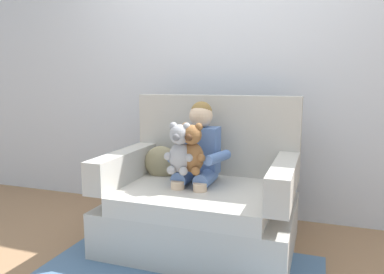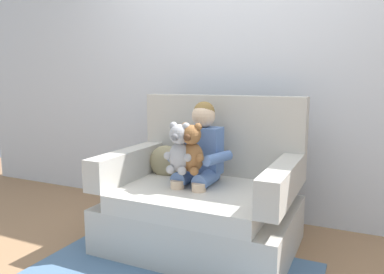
% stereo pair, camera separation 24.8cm
% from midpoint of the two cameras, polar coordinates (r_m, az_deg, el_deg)
% --- Properties ---
extents(ground_plane, '(8.00, 8.00, 0.00)m').
position_cam_midpoint_polar(ground_plane, '(2.74, 4.09, -16.50)').
color(ground_plane, '#936D4C').
extents(back_wall, '(6.00, 0.10, 2.60)m').
position_cam_midpoint_polar(back_wall, '(3.21, 9.44, 11.03)').
color(back_wall, silver).
rests_on(back_wall, ground).
extents(armchair, '(1.28, 0.94, 1.05)m').
position_cam_midpoint_polar(armchair, '(2.66, 4.59, -9.73)').
color(armchair, '#BCB7AD').
rests_on(armchair, ground).
extents(seated_child, '(0.45, 0.39, 0.82)m').
position_cam_midpoint_polar(seated_child, '(2.62, 3.91, -2.64)').
color(seated_child, '#597AB7').
rests_on(seated_child, armchair).
extents(plush_grey, '(0.21, 0.17, 0.35)m').
position_cam_midpoint_polar(plush_grey, '(2.46, 0.92, -1.97)').
color(plush_grey, '#9E9EA3').
rests_on(plush_grey, armchair).
extents(plush_brown, '(0.20, 0.17, 0.34)m').
position_cam_midpoint_polar(plush_brown, '(2.46, 2.80, -2.02)').
color(plush_brown, brown).
rests_on(plush_brown, armchair).
extents(throw_pillow, '(0.28, 0.17, 0.26)m').
position_cam_midpoint_polar(throw_pillow, '(2.86, -1.61, -3.91)').
color(throw_pillow, '#998C66').
rests_on(throw_pillow, armchair).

